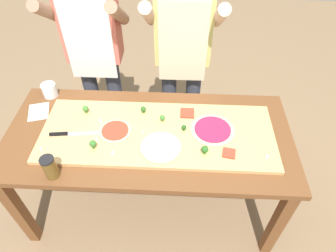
% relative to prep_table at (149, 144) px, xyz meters
% --- Properties ---
extents(ground_plane, '(8.00, 8.00, 0.00)m').
position_rel_prep_table_xyz_m(ground_plane, '(0.00, 0.00, -0.70)').
color(ground_plane, '#896B4C').
extents(prep_table, '(1.80, 0.82, 0.80)m').
position_rel_prep_table_xyz_m(prep_table, '(0.00, 0.00, 0.00)').
color(prep_table, brown).
rests_on(prep_table, ground).
extents(cutting_board, '(1.44, 0.54, 0.03)m').
position_rel_prep_table_xyz_m(cutting_board, '(0.06, -0.01, 0.11)').
color(cutting_board, tan).
rests_on(cutting_board, prep_table).
extents(chefs_knife, '(0.30, 0.05, 0.02)m').
position_rel_prep_table_xyz_m(chefs_knife, '(-0.49, -0.06, 0.13)').
color(chefs_knife, '#B7BABF').
rests_on(chefs_knife, cutting_board).
extents(pizza_whole_tomato_red, '(0.20, 0.20, 0.02)m').
position_rel_prep_table_xyz_m(pizza_whole_tomato_red, '(-0.20, -0.02, 0.13)').
color(pizza_whole_tomato_red, beige).
rests_on(pizza_whole_tomato_red, cutting_board).
extents(pizza_whole_beet_magenta, '(0.27, 0.27, 0.02)m').
position_rel_prep_table_xyz_m(pizza_whole_beet_magenta, '(0.40, 0.02, 0.13)').
color(pizza_whole_beet_magenta, beige).
rests_on(pizza_whole_beet_magenta, cutting_board).
extents(pizza_whole_white_garlic, '(0.24, 0.24, 0.02)m').
position_rel_prep_table_xyz_m(pizza_whole_white_garlic, '(0.09, -0.13, 0.13)').
color(pizza_whole_white_garlic, beige).
rests_on(pizza_whole_white_garlic, cutting_board).
extents(pizza_slice_far_right, '(0.08, 0.08, 0.01)m').
position_rel_prep_table_xyz_m(pizza_slice_far_right, '(0.49, -0.16, 0.13)').
color(pizza_slice_far_right, '#BC3D28').
rests_on(pizza_slice_far_right, cutting_board).
extents(pizza_slice_center, '(0.09, 0.09, 0.01)m').
position_rel_prep_table_xyz_m(pizza_slice_center, '(0.24, 0.17, 0.13)').
color(pizza_slice_center, '#BC3D28').
rests_on(pizza_slice_center, cutting_board).
extents(broccoli_floret_center_right, '(0.04, 0.04, 0.06)m').
position_rel_prep_table_xyz_m(broccoli_floret_center_right, '(-0.42, 0.14, 0.16)').
color(broccoli_floret_center_right, '#487A23').
rests_on(broccoli_floret_center_right, cutting_board).
extents(broccoli_floret_back_right, '(0.03, 0.03, 0.04)m').
position_rel_prep_table_xyz_m(broccoli_floret_back_right, '(0.08, 0.09, 0.15)').
color(broccoli_floret_back_right, '#487A23').
rests_on(broccoli_floret_back_right, cutting_board).
extents(broccoli_floret_back_mid, '(0.04, 0.04, 0.06)m').
position_rel_prep_table_xyz_m(broccoli_floret_back_mid, '(0.34, -0.16, 0.16)').
color(broccoli_floret_back_mid, '#366618').
rests_on(broccoli_floret_back_mid, cutting_board).
extents(broccoli_floret_front_mid, '(0.03, 0.03, 0.04)m').
position_rel_prep_table_xyz_m(broccoli_floret_front_mid, '(0.22, 0.02, 0.15)').
color(broccoli_floret_front_mid, '#2C5915').
rests_on(broccoli_floret_front_mid, cutting_board).
extents(broccoli_floret_front_left, '(0.03, 0.03, 0.05)m').
position_rel_prep_table_xyz_m(broccoli_floret_front_left, '(-0.05, 0.16, 0.16)').
color(broccoli_floret_front_left, '#366618').
rests_on(broccoli_floret_front_left, cutting_board).
extents(broccoli_floret_back_left, '(0.04, 0.04, 0.06)m').
position_rel_prep_table_xyz_m(broccoli_floret_back_left, '(-0.31, -0.15, 0.16)').
color(broccoli_floret_back_left, '#3F7220').
rests_on(broccoli_floret_back_left, cutting_board).
extents(cheese_crumble_a, '(0.02, 0.02, 0.02)m').
position_rel_prep_table_xyz_m(cheese_crumble_a, '(0.70, -0.18, 0.13)').
color(cheese_crumble_a, white).
rests_on(cheese_crumble_a, cutting_board).
extents(cheese_crumble_b, '(0.02, 0.02, 0.01)m').
position_rel_prep_table_xyz_m(cheese_crumble_b, '(-0.03, -0.02, 0.13)').
color(cheese_crumble_b, silver).
rests_on(cheese_crumble_b, cutting_board).
extents(cheese_crumble_c, '(0.02, 0.02, 0.02)m').
position_rel_prep_table_xyz_m(cheese_crumble_c, '(-0.18, -0.20, 0.13)').
color(cheese_crumble_c, white).
rests_on(cheese_crumble_c, cutting_board).
extents(cheese_crumble_d, '(0.02, 0.02, 0.02)m').
position_rel_prep_table_xyz_m(cheese_crumble_d, '(-0.31, 0.06, 0.13)').
color(cheese_crumble_d, white).
rests_on(cheese_crumble_d, cutting_board).
extents(cheese_crumble_e, '(0.02, 0.02, 0.01)m').
position_rel_prep_table_xyz_m(cheese_crumble_e, '(-0.61, -0.18, 0.13)').
color(cheese_crumble_e, silver).
rests_on(cheese_crumble_e, cutting_board).
extents(cheese_crumble_f, '(0.02, 0.02, 0.01)m').
position_rel_prep_table_xyz_m(cheese_crumble_f, '(-0.30, -0.09, 0.13)').
color(cheese_crumble_f, white).
rests_on(cheese_crumble_f, cutting_board).
extents(flour_cup, '(0.10, 0.10, 0.09)m').
position_rel_prep_table_xyz_m(flour_cup, '(-0.73, 0.34, 0.14)').
color(flour_cup, white).
rests_on(flour_cup, prep_table).
extents(sauce_jar, '(0.08, 0.08, 0.14)m').
position_rel_prep_table_xyz_m(sauce_jar, '(-0.50, -0.34, 0.17)').
color(sauce_jar, brown).
rests_on(sauce_jar, prep_table).
extents(recipe_note, '(0.17, 0.20, 0.00)m').
position_rel_prep_table_xyz_m(recipe_note, '(-0.76, 0.16, 0.10)').
color(recipe_note, white).
rests_on(recipe_note, prep_table).
extents(cook_left, '(0.54, 0.39, 1.67)m').
position_rel_prep_table_xyz_m(cook_left, '(-0.46, 0.68, 0.30)').
color(cook_left, '#333847').
rests_on(cook_left, ground).
extents(cook_right, '(0.54, 0.39, 1.67)m').
position_rel_prep_table_xyz_m(cook_right, '(0.20, 0.68, 0.30)').
color(cook_right, '#333847').
rests_on(cook_right, ground).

